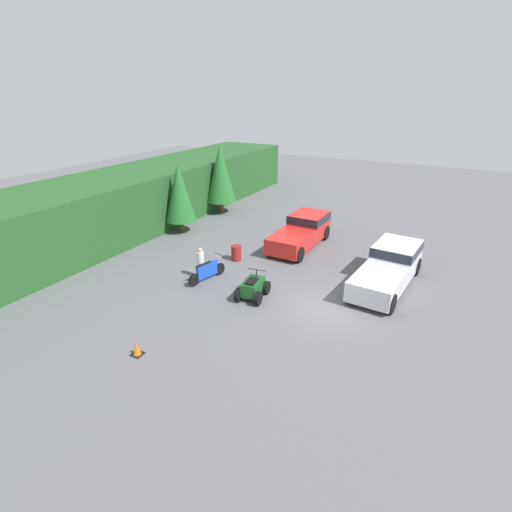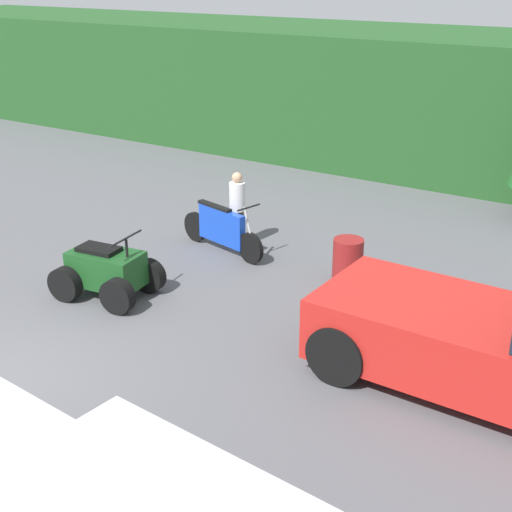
# 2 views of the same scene
# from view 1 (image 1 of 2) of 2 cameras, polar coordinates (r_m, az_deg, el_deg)

# --- Properties ---
(ground_plane) EXTENTS (80.00, 80.00, 0.00)m
(ground_plane) POSITION_cam_1_polar(r_m,az_deg,el_deg) (18.40, 10.35, -7.30)
(ground_plane) COLOR #5B5B60
(hillside_backdrop) EXTENTS (44.00, 6.00, 3.82)m
(hillside_backdrop) POSITION_cam_1_polar(r_m,az_deg,el_deg) (26.59, -24.10, 5.12)
(hillside_backdrop) COLOR #235123
(hillside_backdrop) RESTS_ON ground_plane
(tree_left) EXTENTS (2.04, 2.04, 4.65)m
(tree_left) POSITION_cam_1_polar(r_m,az_deg,el_deg) (27.18, -10.88, 8.88)
(tree_left) COLOR brown
(tree_left) RESTS_ON ground_plane
(tree_mid_left) EXTENTS (2.31, 2.31, 5.24)m
(tree_mid_left) POSITION_cam_1_polar(r_m,az_deg,el_deg) (31.20, -5.10, 11.65)
(tree_mid_left) COLOR brown
(tree_mid_left) RESTS_ON ground_plane
(pickup_truck_red) EXTENTS (5.45, 2.27, 1.79)m
(pickup_truck_red) POSITION_cam_1_polar(r_m,az_deg,el_deg) (25.01, 6.65, 3.68)
(pickup_truck_red) COLOR red
(pickup_truck_red) RESTS_ON ground_plane
(pickup_truck_second) EXTENTS (6.05, 2.63, 1.79)m
(pickup_truck_second) POSITION_cam_1_polar(r_m,az_deg,el_deg) (20.96, 18.57, -1.31)
(pickup_truck_second) COLOR silver
(pickup_truck_second) RESTS_ON ground_plane
(dirt_bike) EXTENTS (2.37, 0.80, 1.20)m
(dirt_bike) POSITION_cam_1_polar(r_m,az_deg,el_deg) (20.52, -7.00, -2.17)
(dirt_bike) COLOR black
(dirt_bike) RESTS_ON ground_plane
(quad_atv) EXTENTS (1.93, 1.41, 1.23)m
(quad_atv) POSITION_cam_1_polar(r_m,az_deg,el_deg) (18.75, -0.47, -4.60)
(quad_atv) COLOR black
(quad_atv) RESTS_ON ground_plane
(rider_person) EXTENTS (0.35, 0.36, 1.65)m
(rider_person) POSITION_cam_1_polar(r_m,az_deg,el_deg) (20.67, -7.90, -0.83)
(rider_person) COLOR brown
(rider_person) RESTS_ON ground_plane
(traffic_cone) EXTENTS (0.42, 0.42, 0.55)m
(traffic_cone) POSITION_cam_1_polar(r_m,az_deg,el_deg) (15.75, -16.68, -12.58)
(traffic_cone) COLOR black
(traffic_cone) RESTS_ON ground_plane
(steel_barrel) EXTENTS (0.58, 0.58, 0.88)m
(steel_barrel) POSITION_cam_1_polar(r_m,az_deg,el_deg) (22.79, -2.84, 0.45)
(steel_barrel) COLOR maroon
(steel_barrel) RESTS_ON ground_plane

